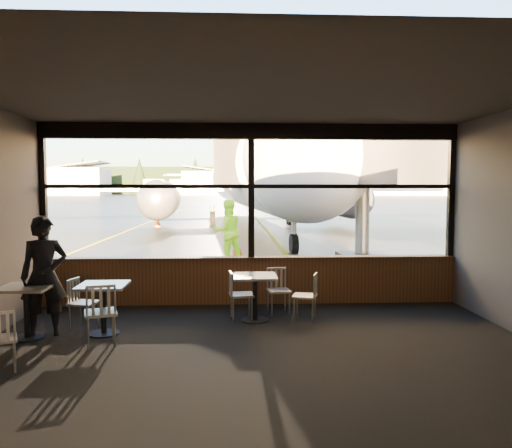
{
  "coord_description": "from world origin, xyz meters",
  "views": [
    {
      "loc": [
        -0.38,
        -9.65,
        2.25
      ],
      "look_at": [
        0.14,
        1.0,
        1.5
      ],
      "focal_mm": 35.0,
      "sensor_mm": 36.0,
      "label": 1
    }
  ],
  "objects": [
    {
      "name": "cafe_table_near",
      "position": [
        0.01,
        -1.3,
        0.4
      ],
      "size": [
        0.72,
        0.72,
        0.79
      ],
      "primitive_type": null,
      "color": "#9A968E",
      "rests_on": "carpet_floor"
    },
    {
      "name": "ground_crew",
      "position": [
        -0.51,
        5.43,
        0.97
      ],
      "size": [
        1.15,
        1.03,
        1.94
      ],
      "primitive_type": "imported",
      "rotation": [
        0.0,
        0.0,
        3.53
      ],
      "color": "#BFF219",
      "rests_on": "ground_plane"
    },
    {
      "name": "window_header",
      "position": [
        0.0,
        0.0,
        3.35
      ],
      "size": [
        8.0,
        0.18,
        0.3
      ],
      "primitive_type": "cube",
      "color": "black",
      "rests_on": "ground"
    },
    {
      "name": "hangar_right",
      "position": [
        60.0,
        178.0,
        6.0
      ],
      "size": [
        50.0,
        20.0,
        12.0
      ],
      "primitive_type": null,
      "color": "silver",
      "rests_on": "ground_plane"
    },
    {
      "name": "hangar_left",
      "position": [
        -70.0,
        180.0,
        5.5
      ],
      "size": [
        45.0,
        18.0,
        11.0
      ],
      "primitive_type": null,
      "color": "silver",
      "rests_on": "ground_plane"
    },
    {
      "name": "window_transom",
      "position": [
        0.0,
        0.0,
        2.3
      ],
      "size": [
        8.0,
        0.1,
        0.08
      ],
      "primitive_type": "cube",
      "color": "black",
      "rests_on": "ground"
    },
    {
      "name": "treeline",
      "position": [
        0.0,
        210.0,
        6.0
      ],
      "size": [
        360.0,
        3.0,
        12.0
      ],
      "primitive_type": "cube",
      "color": "black",
      "rests_on": "ground_plane"
    },
    {
      "name": "fuel_tank_b",
      "position": [
        -20.0,
        182.0,
        3.0
      ],
      "size": [
        8.0,
        8.0,
        6.0
      ],
      "primitive_type": "cylinder",
      "color": "silver",
      "rests_on": "ground_plane"
    },
    {
      "name": "window_sill",
      "position": [
        0.0,
        0.0,
        0.45
      ],
      "size": [
        8.0,
        0.28,
        0.9
      ],
      "primitive_type": "cube",
      "color": "brown",
      "rests_on": "ground"
    },
    {
      "name": "chair_left_s",
      "position": [
        -3.23,
        -3.5,
        0.4
      ],
      "size": [
        0.57,
        0.57,
        0.8
      ],
      "primitive_type": null,
      "rotation": [
        0.0,
        0.0,
        0.42
      ],
      "color": "beige",
      "rests_on": "carpet_floor"
    },
    {
      "name": "chair_near_e",
      "position": [
        0.87,
        -1.28,
        0.41
      ],
      "size": [
        0.56,
        0.56,
        0.82
      ],
      "primitive_type": null,
      "rotation": [
        0.0,
        0.0,
        1.27
      ],
      "color": "#AEA99D",
      "rests_on": "carpet_floor"
    },
    {
      "name": "jet_bridge",
      "position": [
        3.6,
        5.5,
        2.32
      ],
      "size": [
        8.68,
        10.61,
        4.63
      ],
      "primitive_type": null,
      "color": "#2F2F32",
      "rests_on": "ground_plane"
    },
    {
      "name": "fuel_tank_c",
      "position": [
        -10.0,
        182.0,
        3.0
      ],
      "size": [
        8.0,
        8.0,
        6.0
      ],
      "primitive_type": "cylinder",
      "color": "silver",
      "rests_on": "ground_plane"
    },
    {
      "name": "cafe_table_mid",
      "position": [
        -2.36,
        -1.97,
        0.39
      ],
      "size": [
        0.72,
        0.72,
        0.79
      ],
      "primitive_type": null,
      "color": "gray",
      "rests_on": "carpet_floor"
    },
    {
      "name": "airliner",
      "position": [
        0.95,
        20.62,
        5.87
      ],
      "size": [
        34.57,
        40.53,
        11.75
      ],
      "primitive_type": null,
      "rotation": [
        0.0,
        0.0,
        0.07
      ],
      "color": "white",
      "rests_on": "ground_plane"
    },
    {
      "name": "mullion_left",
      "position": [
        -3.95,
        0.0,
        2.2
      ],
      "size": [
        0.12,
        0.12,
        2.6
      ],
      "primitive_type": "cube",
      "color": "black",
      "rests_on": "ground"
    },
    {
      "name": "cafe_table_left",
      "position": [
        -3.45,
        -2.14,
        0.4
      ],
      "size": [
        0.73,
        0.73,
        0.8
      ],
      "primitive_type": null,
      "color": "gray",
      "rests_on": "carpet_floor"
    },
    {
      "name": "mullion_right",
      "position": [
        3.95,
        0.0,
        2.2
      ],
      "size": [
        0.12,
        0.12,
        2.6
      ],
      "primitive_type": "cube",
      "color": "black",
      "rests_on": "ground"
    },
    {
      "name": "ground_plane",
      "position": [
        0.0,
        120.0,
        0.0
      ],
      "size": [
        520.0,
        520.0,
        0.0
      ],
      "primitive_type": "plane",
      "color": "black",
      "rests_on": "ground"
    },
    {
      "name": "cone_wing",
      "position": [
        -4.77,
        20.14,
        0.27
      ],
      "size": [
        0.39,
        0.39,
        0.54
      ],
      "primitive_type": "cone",
      "color": "#FB6307",
      "rests_on": "ground_plane"
    },
    {
      "name": "chair_mid_s",
      "position": [
        -2.27,
        -2.49,
        0.46
      ],
      "size": [
        0.63,
        0.63,
        0.93
      ],
      "primitive_type": null,
      "rotation": [
        0.0,
        0.0,
        0.3
      ],
      "color": "#AEAA9D",
      "rests_on": "carpet_floor"
    },
    {
      "name": "chair_mid_w",
      "position": [
        -2.76,
        -1.63,
        0.41
      ],
      "size": [
        0.54,
        0.54,
        0.82
      ],
      "primitive_type": null,
      "rotation": [
        0.0,
        0.0,
        -1.81
      ],
      "color": "#BAB6A8",
      "rests_on": "carpet_floor"
    },
    {
      "name": "chair_near_w",
      "position": [
        -0.22,
        -1.16,
        0.42
      ],
      "size": [
        0.5,
        0.5,
        0.84
      ],
      "primitive_type": null,
      "rotation": [
        0.0,
        0.0,
        -1.47
      ],
      "color": "beige",
      "rests_on": "carpet_floor"
    },
    {
      "name": "ceiling",
      "position": [
        0.0,
        -3.0,
        3.5
      ],
      "size": [
        8.0,
        6.0,
        0.04
      ],
      "primitive_type": "cube",
      "color": "#38332D",
      "rests_on": "ground"
    },
    {
      "name": "hangar_mid",
      "position": [
        0.0,
        185.0,
        5.0
      ],
      "size": [
        38.0,
        15.0,
        10.0
      ],
      "primitive_type": null,
      "color": "silver",
      "rests_on": "ground_plane"
    },
    {
      "name": "cone_nose",
      "position": [
        -0.19,
        6.84,
        0.26
      ],
      "size": [
        0.37,
        0.37,
        0.51
      ],
      "primitive_type": "cone",
      "color": "#DA3F06",
      "rests_on": "ground_plane"
    },
    {
      "name": "carpet_floor",
      "position": [
        0.0,
        -3.0,
        0.01
      ],
      "size": [
        8.0,
        6.0,
        0.01
      ],
      "primitive_type": "cube",
      "color": "black",
      "rests_on": "ground"
    },
    {
      "name": "wall_back",
      "position": [
        0.0,
        -6.0,
        1.75
      ],
      "size": [
        8.0,
        0.04,
        3.5
      ],
      "primitive_type": "cube",
      "color": "#534942",
      "rests_on": "ground"
    },
    {
      "name": "fuel_tank_a",
      "position": [
        -30.0,
        182.0,
        3.0
      ],
      "size": [
        8.0,
        8.0,
        6.0
      ],
      "primitive_type": "cylinder",
      "color": "silver",
      "rests_on": "ground_plane"
    },
    {
      "name": "mullion_centre",
      "position": [
        0.0,
        0.0,
        2.2
      ],
      "size": [
        0.12,
        0.12,
        2.6
      ],
      "primitive_type": "cube",
      "color": "black",
      "rests_on": "ground"
    },
    {
      "name": "chair_near_n",
      "position": [
        0.46,
        -0.82,
        0.41
      ],
      "size": [
        0.51,
        0.51,
        0.83
      ],
      "primitive_type": null,
      "rotation": [
        0.0,
        0.0,
        3.29
      ],
      "color": "#BCB7AA",
      "rests_on": "carpet_floor"
    },
    {
      "name": "passenger",
      "position": [
        -3.24,
        -1.98,
        0.92
      ],
      "size": [
        0.78,
        0.64,
        1.84
      ],
      "primitive_type": "imported",
      "rotation": [
        0.0,
        0.0,
        0.33
      ],
      "color": "black",
      "rests_on": "carpet_floor"
    }
  ]
}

